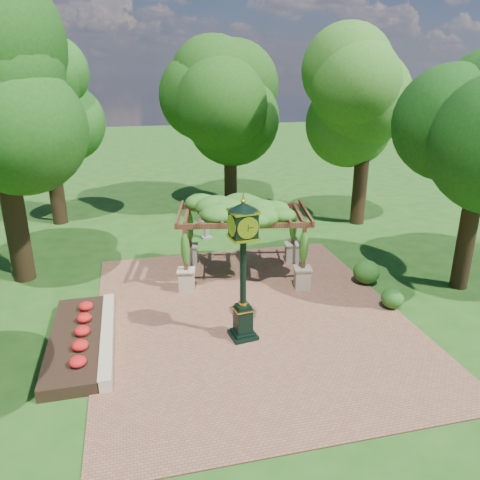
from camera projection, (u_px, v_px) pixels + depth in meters
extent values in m
plane|color=#1E4714|center=(258.00, 332.00, 14.73)|extent=(120.00, 120.00, 0.00)
cube|color=brown|center=(250.00, 316.00, 15.64)|extent=(10.00, 12.00, 0.04)
cube|color=#C6B793|center=(107.00, 336.00, 14.11)|extent=(0.35, 5.00, 0.40)
cube|color=red|center=(76.00, 341.00, 13.92)|extent=(1.50, 5.00, 0.36)
cube|color=black|center=(243.00, 335.00, 14.38)|extent=(0.86, 0.86, 0.11)
cube|color=black|center=(243.00, 320.00, 14.20)|extent=(0.54, 0.54, 0.86)
cube|color=gold|center=(243.00, 309.00, 14.07)|extent=(0.61, 0.61, 0.04)
cylinder|color=black|center=(243.00, 271.00, 13.64)|extent=(0.22, 0.22, 2.20)
cube|color=black|center=(243.00, 224.00, 13.15)|extent=(0.76, 0.76, 0.67)
cylinder|color=white|center=(248.00, 228.00, 12.85)|extent=(0.57, 0.11, 0.57)
cone|color=black|center=(243.00, 206.00, 12.97)|extent=(0.97, 0.97, 0.24)
sphere|color=gold|center=(243.00, 201.00, 12.93)|extent=(0.13, 0.13, 0.13)
cube|color=tan|center=(187.00, 280.00, 17.34)|extent=(0.66, 0.66, 0.78)
cube|color=#532F1C|center=(185.00, 249.00, 16.92)|extent=(0.16, 0.16, 1.60)
cube|color=tan|center=(302.00, 278.00, 17.51)|extent=(0.66, 0.66, 0.78)
cube|color=#532F1C|center=(304.00, 248.00, 17.08)|extent=(0.16, 0.16, 1.60)
cube|color=tan|center=(191.00, 254.00, 19.77)|extent=(0.66, 0.66, 0.78)
cube|color=#532F1C|center=(190.00, 227.00, 19.35)|extent=(0.16, 0.16, 1.60)
cube|color=tan|center=(292.00, 253.00, 19.94)|extent=(0.66, 0.66, 0.78)
cube|color=#532F1C|center=(293.00, 225.00, 19.52)|extent=(0.16, 0.16, 1.60)
cube|color=#532F1C|center=(245.00, 226.00, 16.71)|extent=(4.94, 1.09, 0.19)
cube|color=#532F1C|center=(242.00, 206.00, 19.14)|extent=(4.94, 1.09, 0.19)
ellipsoid|color=#2C601B|center=(243.00, 209.00, 17.84)|extent=(5.52, 4.02, 0.86)
cube|color=gray|center=(206.00, 237.00, 23.00)|extent=(0.57, 0.57, 0.09)
cylinder|color=gray|center=(206.00, 229.00, 22.87)|extent=(0.29, 0.29, 0.79)
cylinder|color=gray|center=(206.00, 221.00, 22.73)|extent=(0.54, 0.54, 0.04)
ellipsoid|color=#225618|center=(392.00, 298.00, 16.06)|extent=(0.97, 0.97, 0.68)
ellipsoid|color=#235618|center=(366.00, 272.00, 17.91)|extent=(1.15, 1.15, 0.91)
ellipsoid|color=#2D5919|center=(295.00, 244.00, 21.01)|extent=(1.07, 1.07, 0.73)
cylinder|color=#322314|center=(17.00, 228.00, 17.79)|extent=(0.83, 0.83, 4.24)
cylinder|color=black|center=(56.00, 190.00, 24.68)|extent=(0.77, 0.77, 3.60)
ellipsoid|color=#205418|center=(44.00, 99.00, 23.10)|extent=(3.88, 3.88, 5.68)
cylinder|color=#332214|center=(231.00, 177.00, 28.14)|extent=(0.77, 0.77, 3.43)
ellipsoid|color=#1B4210|center=(230.00, 101.00, 26.62)|extent=(5.02, 5.02, 5.42)
cylinder|color=#2F1F12|center=(359.00, 190.00, 24.67)|extent=(0.75, 0.75, 3.60)
ellipsoid|color=#2D5E1B|center=(368.00, 99.00, 23.09)|extent=(4.59, 4.59, 5.68)
cylinder|color=#322114|center=(464.00, 249.00, 17.31)|extent=(0.64, 0.64, 3.07)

